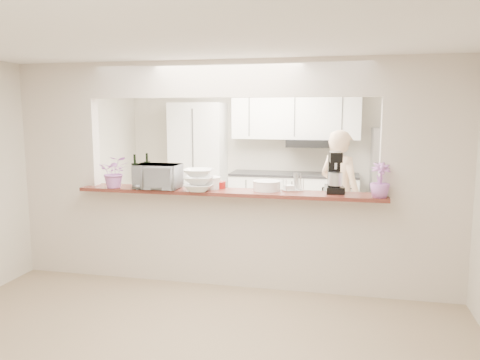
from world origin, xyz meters
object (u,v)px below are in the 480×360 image
(stand_mixer, at_px, (335,174))
(person, at_px, (339,194))
(refrigerator, at_px, (395,182))
(toaster_oven, at_px, (158,176))

(stand_mixer, xyz_separation_m, person, (0.05, 1.28, -0.43))
(refrigerator, xyz_separation_m, toaster_oven, (-2.85, -2.75, 0.38))
(person, bearing_deg, refrigerator, -86.01)
(toaster_oven, distance_m, stand_mixer, 1.95)
(stand_mixer, bearing_deg, toaster_oven, -175.16)
(refrigerator, relative_size, stand_mixer, 3.88)
(refrigerator, bearing_deg, toaster_oven, -136.01)
(stand_mixer, relative_size, person, 0.26)
(refrigerator, height_order, stand_mixer, refrigerator)
(toaster_oven, height_order, stand_mixer, stand_mixer)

